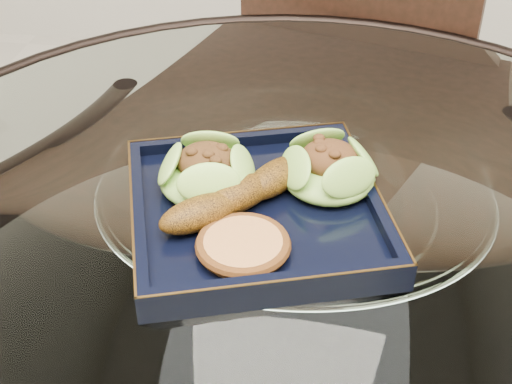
# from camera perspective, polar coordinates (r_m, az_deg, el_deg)

# --- Properties ---
(dining_table) EXTENTS (1.13, 1.13, 0.77)m
(dining_table) POSITION_cam_1_polar(r_m,az_deg,el_deg) (0.91, 2.67, -9.96)
(dining_table) COLOR white
(dining_table) RESTS_ON ground
(dining_chair) EXTENTS (0.56, 0.56, 1.05)m
(dining_chair) POSITION_cam_1_polar(r_m,az_deg,el_deg) (1.28, 5.58, 4.72)
(dining_chair) COLOR #321910
(dining_chair) RESTS_ON ground
(navy_plate) EXTENTS (0.34, 0.34, 0.02)m
(navy_plate) POSITION_cam_1_polar(r_m,az_deg,el_deg) (0.79, 0.00, -1.75)
(navy_plate) COLOR black
(navy_plate) RESTS_ON dining_table
(lettuce_wrap_left) EXTENTS (0.13, 0.13, 0.04)m
(lettuce_wrap_left) POSITION_cam_1_polar(r_m,az_deg,el_deg) (0.80, -3.96, 1.42)
(lettuce_wrap_left) COLOR #5F952B
(lettuce_wrap_left) RESTS_ON navy_plate
(lettuce_wrap_right) EXTENTS (0.11, 0.11, 0.04)m
(lettuce_wrap_right) POSITION_cam_1_polar(r_m,az_deg,el_deg) (0.81, 5.84, 1.68)
(lettuce_wrap_right) COLOR olive
(lettuce_wrap_right) RESTS_ON navy_plate
(roasted_plantain) EXTENTS (0.16, 0.16, 0.04)m
(roasted_plantain) POSITION_cam_1_polar(r_m,az_deg,el_deg) (0.77, -1.39, -0.22)
(roasted_plantain) COLOR #663D0A
(roasted_plantain) RESTS_ON navy_plate
(crumb_patty) EXTENTS (0.11, 0.11, 0.02)m
(crumb_patty) POSITION_cam_1_polar(r_m,az_deg,el_deg) (0.72, -1.04, -4.38)
(crumb_patty) COLOR #BC783E
(crumb_patty) RESTS_ON navy_plate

